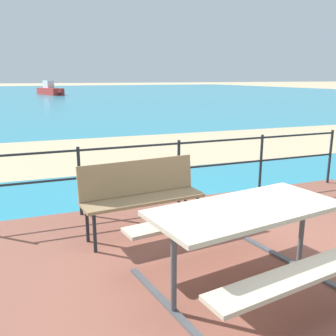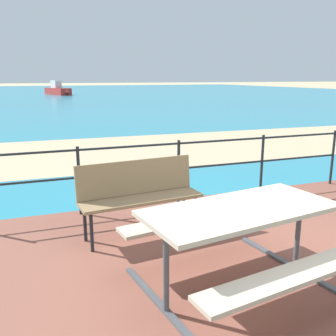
{
  "view_description": "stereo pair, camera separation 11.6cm",
  "coord_description": "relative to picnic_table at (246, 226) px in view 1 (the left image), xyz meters",
  "views": [
    {
      "loc": [
        -2.15,
        -2.57,
        1.94
      ],
      "look_at": [
        -0.12,
        2.59,
        0.58
      ],
      "focal_mm": 39.92,
      "sensor_mm": 36.0,
      "label": 1
    },
    {
      "loc": [
        -2.04,
        -2.61,
        1.94
      ],
      "look_at": [
        -0.12,
        2.59,
        0.58
      ],
      "focal_mm": 39.92,
      "sensor_mm": 36.0,
      "label": 2
    }
  ],
  "objects": [
    {
      "name": "patio_paving",
      "position": [
        0.4,
        -0.02,
        -0.63
      ],
      "size": [
        6.4,
        5.2,
        0.06
      ],
      "primitive_type": "cube",
      "color": "brown",
      "rests_on": "ground"
    },
    {
      "name": "beach_strip",
      "position": [
        0.4,
        7.06,
        -0.66
      ],
      "size": [
        54.09,
        5.8,
        0.01
      ],
      "primitive_type": "cube",
      "rotation": [
        0.0,
        0.0,
        -0.02
      ],
      "color": "tan",
      "rests_on": "ground"
    },
    {
      "name": "boat_far",
      "position": [
        1.51,
        40.71,
        -0.17
      ],
      "size": [
        2.6,
        5.07,
        1.53
      ],
      "rotation": [
        0.0,
        0.0,
        5.03
      ],
      "color": "red",
      "rests_on": "sea_water"
    },
    {
      "name": "park_bench",
      "position": [
        -0.48,
        1.51,
        -0.05
      ],
      "size": [
        1.5,
        0.56,
        0.9
      ],
      "rotation": [
        0.0,
        0.0,
        0.1
      ],
      "color": "#8C704C",
      "rests_on": "patio_paving"
    },
    {
      "name": "sea_water",
      "position": [
        0.4,
        39.98,
        -0.66
      ],
      "size": [
        90.0,
        90.0,
        0.01
      ],
      "primitive_type": "cube",
      "color": "teal",
      "rests_on": "ground"
    },
    {
      "name": "picnic_table",
      "position": [
        0.0,
        0.0,
        0.0
      ],
      "size": [
        1.93,
        1.79,
        0.78
      ],
      "rotation": [
        0.0,
        0.0,
        0.15
      ],
      "color": "#BCAD93",
      "rests_on": "patio_paving"
    },
    {
      "name": "railing_fence",
      "position": [
        0.4,
        2.43,
        0.01
      ],
      "size": [
        5.94,
        0.04,
        0.96
      ],
      "color": "#1E2328",
      "rests_on": "patio_paving"
    },
    {
      "name": "ground_plane",
      "position": [
        0.4,
        -0.02,
        -0.66
      ],
      "size": [
        240.0,
        240.0,
        0.0
      ],
      "primitive_type": "plane",
      "color": "tan"
    }
  ]
}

